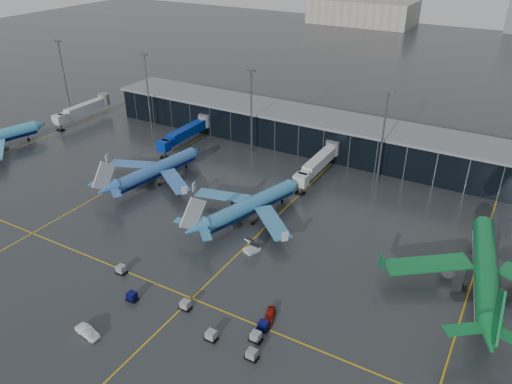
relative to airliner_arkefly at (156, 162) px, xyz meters
The scene contains 12 objects.
ground 34.00m from the airliner_arkefly, 36.20° to the right, with size 600.00×600.00×0.00m, color #282B2D.
terminal_pier 50.13m from the airliner_arkefly, 57.33° to the left, with size 142.00×17.00×10.70m.
jet_bridges 24.53m from the airliner_arkefly, 108.91° to the left, with size 94.00×27.50×7.20m.
flood_masts 44.79m from the airliner_arkefly, 43.29° to the left, with size 203.00×0.50×25.50m.
taxi_lines 38.59m from the airliner_arkefly, 13.93° to the right, with size 220.00×120.00×0.02m.
airliner_arkefly is the anchor object (origin of this frame).
airliner_klm_near 32.18m from the airliner_arkefly, ahead, with size 32.70×37.24×11.44m, color #3987BC, non-canonical shape.
airliner_aer_lingus 83.90m from the airliner_arkefly, ahead, with size 39.56×45.06×13.85m, color #0D7533, non-canonical shape.
baggage_carts 57.00m from the airliner_arkefly, 42.88° to the right, with size 36.42×8.10×1.70m.
mobile_airstair 42.53m from the airliner_arkefly, 22.12° to the right, with size 3.20×3.77×3.45m.
service_van_red 61.54m from the airliner_arkefly, 31.47° to the right, with size 1.69×4.20×1.43m, color maroon.
service_van_white 58.43m from the airliner_arkefly, 62.05° to the right, with size 1.72×4.92×1.62m, color silver.
Camera 1 is at (56.91, -72.31, 62.50)m, focal length 35.00 mm.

